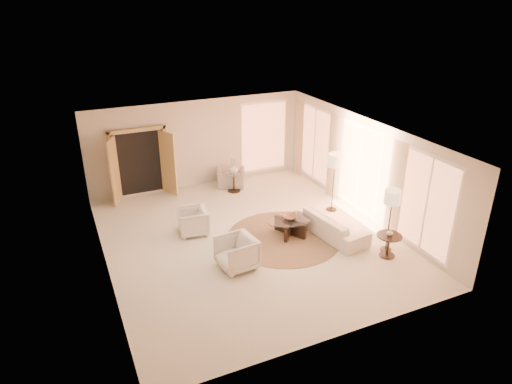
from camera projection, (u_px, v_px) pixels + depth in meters
name	position (u px, v px, depth m)	size (l,w,h in m)	color
room	(248.00, 190.00, 11.21)	(7.04, 8.04, 2.83)	beige
windows_right	(361.00, 169.00, 12.61)	(0.10, 6.40, 2.40)	#FF9866
window_back_corner	(264.00, 137.00, 15.38)	(1.70, 0.10, 2.40)	#FF9866
curtains_right	(341.00, 161.00, 13.36)	(0.06, 5.20, 2.60)	tan
french_doors	(141.00, 164.00, 13.81)	(1.95, 0.66, 2.16)	tan
area_rug	(283.00, 237.00, 11.86)	(2.96, 2.96, 0.01)	#48311F
sofa	(333.00, 225.00, 11.85)	(2.04, 0.80, 0.60)	white
armchair_left	(193.00, 220.00, 11.93)	(0.75, 0.70, 0.77)	white
armchair_right	(237.00, 252.00, 10.43)	(0.81, 0.76, 0.84)	white
accent_chair	(231.00, 175.00, 14.77)	(0.90, 0.58, 0.78)	gray
coffee_table	(290.00, 225.00, 11.89)	(1.40, 1.40, 0.46)	black
end_table	(389.00, 242.00, 10.88)	(0.60, 0.60, 0.57)	black
side_table	(234.00, 180.00, 14.44)	(0.54, 0.54, 0.62)	#2C2419
floor_lamp_near	(335.00, 163.00, 12.75)	(0.42, 0.42, 1.73)	#2C2419
floor_lamp_far	(392.00, 200.00, 10.75)	(0.39, 0.39, 1.60)	#2C2419
bowl	(290.00, 217.00, 11.81)	(0.36, 0.36, 0.09)	brown
end_vase	(390.00, 233.00, 10.78)	(0.15, 0.15, 0.16)	silver
side_vase	(234.00, 169.00, 14.28)	(0.26, 0.26, 0.27)	silver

